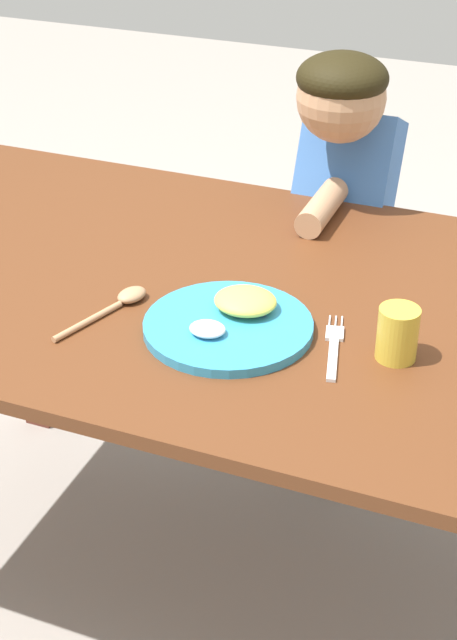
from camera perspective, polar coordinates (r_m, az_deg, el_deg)
The scene contains 7 objects.
ground_plane at distance 2.16m, azimuth -0.63°, elevation -14.89°, with size 8.00×8.00×0.00m, color gray.
dining_table at distance 1.77m, azimuth -0.74°, elevation -1.18°, with size 1.49×0.89×0.72m.
plate at distance 1.57m, azimuth 0.18°, elevation -0.07°, with size 0.28×0.28×0.05m.
fork at distance 1.54m, azimuth 6.27°, elevation -1.61°, with size 0.06×0.19×0.01m.
spoon at distance 1.65m, azimuth -6.46°, elevation 1.08°, with size 0.09×0.21×0.02m.
drinking_cup at distance 1.51m, azimuth 10.02°, elevation -0.81°, with size 0.06×0.06×0.09m, color gold.
person at distance 2.19m, azimuth 6.73°, elevation 3.92°, with size 0.22×0.41×1.04m.
Camera 1 is at (0.58, -1.38, 1.56)m, focal length 53.81 mm.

